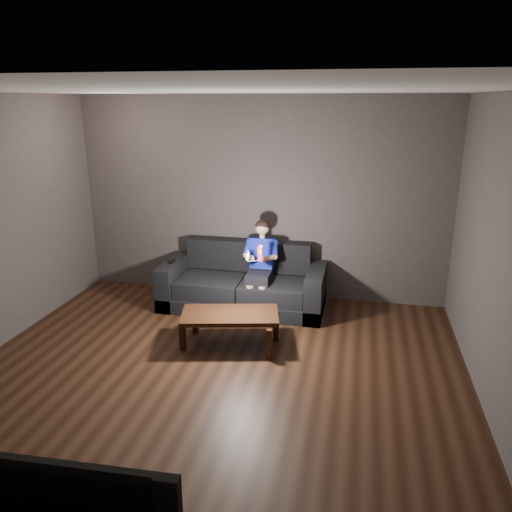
# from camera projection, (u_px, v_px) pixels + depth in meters

# --- Properties ---
(floor) EXTENTS (5.00, 5.00, 0.00)m
(floor) POSITION_uv_depth(u_px,v_px,m) (207.00, 387.00, 4.76)
(floor) COLOR black
(floor) RESTS_ON ground
(back_wall) EXTENTS (5.00, 0.04, 2.70)m
(back_wall) POSITION_uv_depth(u_px,v_px,m) (260.00, 199.00, 6.69)
(back_wall) COLOR #403837
(back_wall) RESTS_ON ground
(front_wall) EXTENTS (5.00, 0.04, 2.70)m
(front_wall) POSITION_uv_depth(u_px,v_px,m) (12.00, 428.00, 2.02)
(front_wall) COLOR #403837
(front_wall) RESTS_ON ground
(right_wall) EXTENTS (0.04, 5.00, 2.70)m
(right_wall) POSITION_uv_depth(u_px,v_px,m) (511.00, 272.00, 3.86)
(right_wall) COLOR #403837
(right_wall) RESTS_ON ground
(ceiling) EXTENTS (5.00, 5.00, 0.02)m
(ceiling) POSITION_uv_depth(u_px,v_px,m) (197.00, 89.00, 3.95)
(ceiling) COLOR silver
(ceiling) RESTS_ON back_wall
(sofa) EXTENTS (2.11, 0.91, 0.82)m
(sofa) POSITION_uv_depth(u_px,v_px,m) (243.00, 287.00, 6.57)
(sofa) COLOR black
(sofa) RESTS_ON floor
(child) EXTENTS (0.44, 0.54, 1.08)m
(child) POSITION_uv_depth(u_px,v_px,m) (261.00, 259.00, 6.34)
(child) COLOR black
(child) RESTS_ON sofa
(wii_remote_red) EXTENTS (0.05, 0.07, 0.19)m
(wii_remote_red) POSITION_uv_depth(u_px,v_px,m) (260.00, 253.00, 5.87)
(wii_remote_red) COLOR red
(wii_remote_red) RESTS_ON child
(nunchuk_white) EXTENTS (0.06, 0.08, 0.14)m
(nunchuk_white) POSITION_uv_depth(u_px,v_px,m) (248.00, 256.00, 5.92)
(nunchuk_white) COLOR white
(nunchuk_white) RESTS_ON child
(wii_remote_black) EXTENTS (0.05, 0.16, 0.03)m
(wii_remote_black) POSITION_uv_depth(u_px,v_px,m) (172.00, 261.00, 6.58)
(wii_remote_black) COLOR black
(wii_remote_black) RESTS_ON sofa
(coffee_table) EXTENTS (1.15, 0.75, 0.38)m
(coffee_table) POSITION_uv_depth(u_px,v_px,m) (230.00, 317.00, 5.49)
(coffee_table) COLOR black
(coffee_table) RESTS_ON floor
(tv) EXTENTS (1.05, 0.18, 0.60)m
(tv) POSITION_uv_depth(u_px,v_px,m) (84.00, 501.00, 2.38)
(tv) COLOR black
(tv) RESTS_ON media_console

